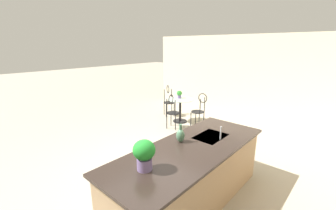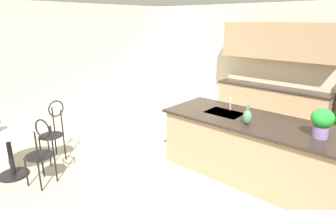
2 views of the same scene
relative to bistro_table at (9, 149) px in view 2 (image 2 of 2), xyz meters
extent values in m
plane|color=#B2A893|center=(2.50, 1.59, -0.45)|extent=(40.00, 40.00, 0.00)
cube|color=beige|center=(2.50, 5.25, 0.90)|extent=(9.00, 0.12, 2.70)
cube|color=beige|center=(-1.76, 1.59, 0.90)|extent=(0.12, 7.80, 2.70)
cube|color=tan|center=(2.80, 2.44, -0.01)|extent=(2.70, 0.96, 0.88)
cube|color=#2D231E|center=(2.80, 2.44, 0.45)|extent=(2.80, 1.06, 0.04)
cube|color=#B2B5BA|center=(2.25, 2.44, 0.46)|extent=(0.56, 0.40, 0.03)
cube|color=tan|center=(2.10, 4.79, -0.01)|extent=(2.40, 0.60, 0.88)
cube|color=#2D231E|center=(2.10, 4.79, 0.45)|extent=(2.44, 0.64, 0.04)
cube|color=beige|center=(2.10, 4.95, 0.77)|extent=(2.40, 0.04, 0.60)
cube|color=tan|center=(2.10, 4.77, 1.45)|extent=(2.40, 0.36, 0.76)
cylinder|color=black|center=(0.00, 0.00, -0.43)|extent=(0.44, 0.44, 0.03)
cylinder|color=black|center=(0.00, 0.00, -0.07)|extent=(0.07, 0.07, 0.69)
cylinder|color=#B2C6C1|center=(0.00, 0.00, 0.29)|extent=(0.80, 0.80, 0.01)
cylinder|color=black|center=(0.15, 0.53, -0.22)|extent=(0.03, 0.03, 0.45)
cylinder|color=black|center=(-0.13, 0.51, -0.22)|extent=(0.03, 0.03, 0.45)
cylinder|color=black|center=(0.13, 0.81, -0.22)|extent=(0.03, 0.03, 0.45)
cylinder|color=black|center=(-0.15, 0.79, -0.22)|extent=(0.03, 0.03, 0.45)
cylinder|color=black|center=(0.00, 0.66, 0.01)|extent=(0.41, 0.41, 0.02)
cylinder|color=black|center=(0.12, 0.82, 0.23)|extent=(0.03, 0.03, 0.45)
cylinder|color=black|center=(-0.14, 0.80, 0.23)|extent=(0.03, 0.03, 0.45)
torus|color=black|center=(-0.01, 0.81, 0.45)|extent=(0.04, 0.28, 0.28)
cylinder|color=black|center=(0.47, 0.02, -0.22)|extent=(0.03, 0.03, 0.45)
cylinder|color=black|center=(0.39, 0.29, -0.22)|extent=(0.03, 0.03, 0.45)
cylinder|color=black|center=(0.74, 0.09, -0.22)|extent=(0.03, 0.03, 0.45)
cylinder|color=black|center=(0.67, 0.36, -0.22)|extent=(0.03, 0.03, 0.45)
cylinder|color=black|center=(0.57, 0.19, 0.01)|extent=(0.46, 0.46, 0.02)
cylinder|color=black|center=(0.74, 0.11, 0.23)|extent=(0.03, 0.03, 0.45)
cylinder|color=black|center=(0.68, 0.36, 0.23)|extent=(0.03, 0.03, 0.45)
torus|color=black|center=(0.71, 0.23, 0.45)|extent=(0.28, 0.10, 0.28)
cylinder|color=#B2B5BA|center=(2.25, 2.62, 0.58)|extent=(0.02, 0.02, 0.22)
cylinder|color=#7A669E|center=(3.65, 2.37, 0.55)|extent=(0.18, 0.18, 0.15)
ellipsoid|color=#238F2F|center=(3.65, 2.37, 0.73)|extent=(0.27, 0.27, 0.25)
ellipsoid|color=#4C7A5B|center=(2.75, 2.20, 0.58)|extent=(0.13, 0.13, 0.21)
cylinder|color=#4C7A5B|center=(2.75, 2.20, 0.72)|extent=(0.04, 0.04, 0.08)
camera|label=1|loc=(5.21, 4.15, 1.93)|focal=23.45mm
camera|label=2|loc=(4.38, -1.33, 1.89)|focal=30.12mm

